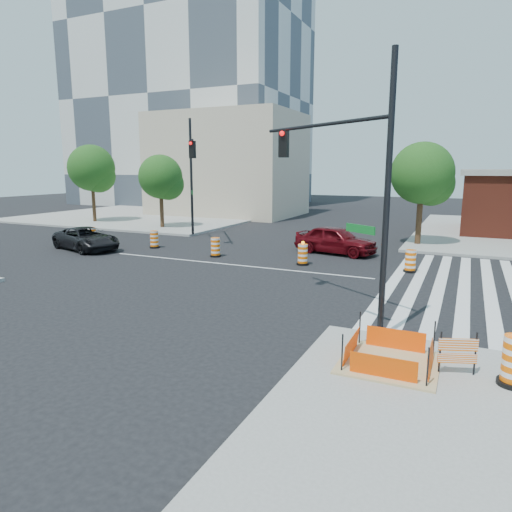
% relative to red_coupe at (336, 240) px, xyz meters
% --- Properties ---
extents(ground, '(120.00, 120.00, 0.00)m').
position_rel_red_coupe_xyz_m(ground, '(-3.87, -5.08, -0.77)').
color(ground, black).
rests_on(ground, ground).
extents(sidewalk_nw, '(22.00, 22.00, 0.15)m').
position_rel_red_coupe_xyz_m(sidewalk_nw, '(-21.87, 12.92, -0.70)').
color(sidewalk_nw, gray).
rests_on(sidewalk_nw, ground).
extents(crosswalk_east, '(6.75, 13.50, 0.01)m').
position_rel_red_coupe_xyz_m(crosswalk_east, '(7.08, -5.08, -0.77)').
color(crosswalk_east, silver).
rests_on(crosswalk_east, ground).
extents(lane_centerline, '(14.00, 0.12, 0.01)m').
position_rel_red_coupe_xyz_m(lane_centerline, '(-3.87, -5.08, -0.77)').
color(lane_centerline, silver).
rests_on(lane_centerline, ground).
extents(excavation_pit, '(2.20, 2.20, 0.90)m').
position_rel_red_coupe_xyz_m(excavation_pit, '(5.13, -14.08, -0.55)').
color(excavation_pit, tan).
rests_on(excavation_pit, ground).
extents(tower_nw, '(28.00, 18.00, 45.00)m').
position_rel_red_coupe_xyz_m(tower_nw, '(-27.87, 28.92, 21.73)').
color(tower_nw, silver).
rests_on(tower_nw, ground).
extents(beige_midrise, '(14.00, 10.00, 10.00)m').
position_rel_red_coupe_xyz_m(beige_midrise, '(-15.87, 16.92, 4.23)').
color(beige_midrise, '#C2AD94').
rests_on(beige_midrise, ground).
extents(red_coupe, '(4.81, 2.69, 1.55)m').
position_rel_red_coupe_xyz_m(red_coupe, '(0.00, 0.00, 0.00)').
color(red_coupe, '#50060C').
rests_on(red_coupe, ground).
extents(dark_suv, '(5.14, 3.47, 1.31)m').
position_rel_red_coupe_xyz_m(dark_suv, '(-13.46, -4.93, -0.12)').
color(dark_suv, black).
rests_on(dark_suv, ground).
extents(signal_pole_se, '(4.81, 3.25, 7.51)m').
position_rel_red_coupe_xyz_m(signal_pole_se, '(3.26, -11.20, 3.84)').
color(signal_pole_se, black).
rests_on(signal_pole_se, ground).
extents(signal_pole_nw, '(3.42, 4.97, 7.81)m').
position_rel_red_coupe_xyz_m(signal_pole_nw, '(-9.90, 0.94, 4.02)').
color(signal_pole_nw, black).
rests_on(signal_pole_nw, ground).
extents(barricade, '(0.81, 0.33, 0.99)m').
position_rel_red_coupe_xyz_m(barricade, '(6.57, -14.01, -0.08)').
color(barricade, '#FF6505').
rests_on(barricade, ground).
extents(tree_north_a, '(3.92, 3.92, 6.66)m').
position_rel_red_coupe_xyz_m(tree_north_a, '(-22.80, 5.44, 3.70)').
color(tree_north_a, '#382314').
rests_on(tree_north_a, ground).
extents(tree_north_b, '(3.39, 3.36, 5.71)m').
position_rel_red_coupe_xyz_m(tree_north_b, '(-15.10, 4.68, 3.06)').
color(tree_north_b, '#382314').
rests_on(tree_north_b, ground).
extents(tree_north_c, '(3.70, 3.66, 6.22)m').
position_rel_red_coupe_xyz_m(tree_north_c, '(3.93, 4.62, 3.40)').
color(tree_north_c, '#382314').
rests_on(tree_north_c, ground).
extents(median_drum_0, '(0.60, 0.60, 1.02)m').
position_rel_red_coupe_xyz_m(median_drum_0, '(-14.83, -3.08, -0.29)').
color(median_drum_0, black).
rests_on(median_drum_0, ground).
extents(median_drum_1, '(0.60, 0.60, 1.02)m').
position_rel_red_coupe_xyz_m(median_drum_1, '(-10.27, -2.74, -0.29)').
color(median_drum_1, black).
rests_on(median_drum_1, ground).
extents(median_drum_2, '(0.60, 0.60, 1.02)m').
position_rel_red_coupe_xyz_m(median_drum_2, '(-5.58, -3.60, -0.29)').
color(median_drum_2, black).
rests_on(median_drum_2, ground).
extents(median_drum_3, '(0.60, 0.60, 1.18)m').
position_rel_red_coupe_xyz_m(median_drum_3, '(-0.65, -3.63, -0.28)').
color(median_drum_3, black).
rests_on(median_drum_3, ground).
extents(median_drum_4, '(0.60, 0.60, 1.02)m').
position_rel_red_coupe_xyz_m(median_drum_4, '(4.32, -3.06, -0.29)').
color(median_drum_4, black).
rests_on(median_drum_4, ground).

